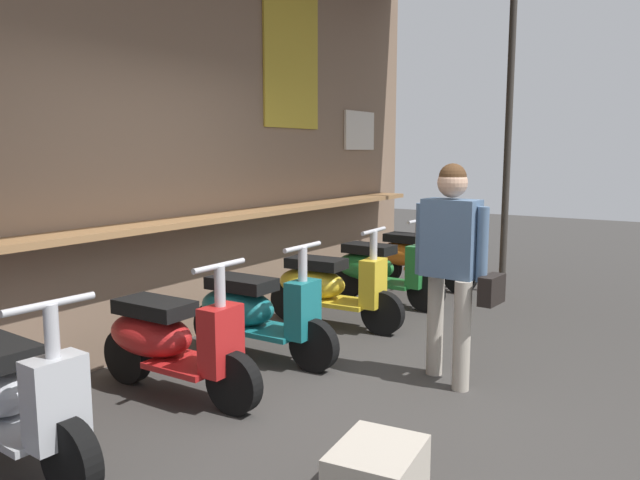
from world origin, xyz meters
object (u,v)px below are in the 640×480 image
object	(u,v)px
scooter_silver	(7,394)
scooter_green	(378,269)
scooter_yellow	(327,286)
scooter_red	(168,340)
scooter_orange	(416,256)
shopper_with_handbag	(453,253)
scooter_teal	(253,311)
merchandise_crate	(377,478)

from	to	relation	value
scooter_silver	scooter_green	world-z (taller)	same
scooter_yellow	scooter_red	bearing A→B (deg)	-93.26
scooter_orange	shopper_with_handbag	xyz separation A→B (m)	(-2.80, -1.53, 0.56)
scooter_teal	scooter_red	bearing A→B (deg)	-90.40
scooter_yellow	scooter_orange	distance (m)	2.05
scooter_teal	scooter_green	bearing A→B (deg)	89.60
scooter_yellow	scooter_green	xyz separation A→B (m)	(1.04, 0.00, 0.00)
scooter_red	scooter_orange	world-z (taller)	same
scooter_teal	scooter_orange	size ratio (longest dim) A/B	1.00
scooter_red	merchandise_crate	xyz separation A→B (m)	(-0.45, -1.85, -0.24)
scooter_teal	scooter_silver	bearing A→B (deg)	-90.40
scooter_silver	scooter_orange	bearing A→B (deg)	93.70
shopper_with_handbag	merchandise_crate	size ratio (longest dim) A/B	3.37
scooter_green	scooter_orange	bearing A→B (deg)	93.05
merchandise_crate	scooter_teal	bearing A→B (deg)	53.44
scooter_silver	scooter_green	distance (m)	4.21
scooter_red	scooter_orange	bearing A→B (deg)	89.67
scooter_teal	scooter_green	world-z (taller)	same
scooter_silver	shopper_with_handbag	distance (m)	2.91
scooter_red	merchandise_crate	size ratio (longest dim) A/B	2.99
scooter_green	scooter_orange	world-z (taller)	same
scooter_silver	scooter_red	bearing A→B (deg)	93.70
scooter_red	scooter_teal	world-z (taller)	same
scooter_teal	scooter_yellow	bearing A→B (deg)	89.59
scooter_green	shopper_with_handbag	bearing A→B (deg)	-46.61
scooter_orange	scooter_yellow	bearing A→B (deg)	-86.93
scooter_red	scooter_silver	bearing A→B (deg)	-90.32
scooter_yellow	shopper_with_handbag	size ratio (longest dim) A/B	0.89
scooter_silver	scooter_teal	bearing A→B (deg)	93.70
scooter_silver	scooter_yellow	world-z (taller)	same
scooter_teal	shopper_with_handbag	size ratio (longest dim) A/B	0.89
scooter_green	scooter_red	bearing A→B (deg)	-86.95
scooter_orange	shopper_with_handbag	bearing A→B (deg)	-58.31
scooter_orange	scooter_silver	bearing A→B (deg)	-86.93
scooter_yellow	merchandise_crate	bearing A→B (deg)	-56.55
scooter_silver	shopper_with_handbag	bearing A→B (deg)	61.29
scooter_red	shopper_with_handbag	bearing A→B (deg)	39.40
merchandise_crate	scooter_green	bearing A→B (deg)	27.67
scooter_green	shopper_with_handbag	xyz separation A→B (m)	(-1.80, -1.53, 0.56)
scooter_green	merchandise_crate	world-z (taller)	scooter_green
scooter_teal	scooter_yellow	xyz separation A→B (m)	(1.11, -0.00, 0.00)
shopper_with_handbag	merchandise_crate	bearing A→B (deg)	-165.35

